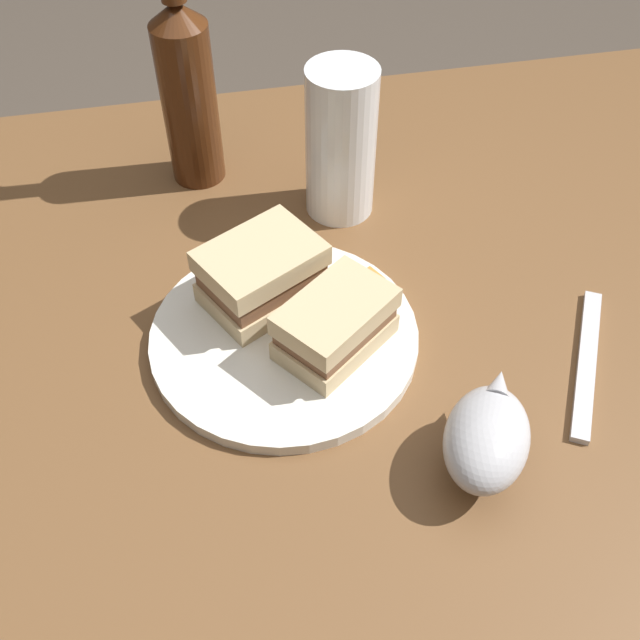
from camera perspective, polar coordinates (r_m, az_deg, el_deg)
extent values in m
plane|color=#4C4238|center=(1.39, 1.51, -22.64)|extent=(6.00, 6.00, 0.00)
cube|color=brown|center=(1.04, 1.95, -15.59)|extent=(1.18, 0.92, 0.78)
cylinder|color=silver|center=(0.70, -2.76, -1.28)|extent=(0.25, 0.25, 0.01)
cube|color=#CCB284|center=(0.68, 1.18, -1.31)|extent=(0.12, 0.12, 0.02)
cube|color=brown|center=(0.67, 1.20, -0.35)|extent=(0.12, 0.11, 0.01)
cube|color=#CCB284|center=(0.65, 1.22, 0.66)|extent=(0.12, 0.12, 0.02)
cube|color=#CCB284|center=(0.72, -4.41, 2.37)|extent=(0.13, 0.12, 0.02)
cube|color=brown|center=(0.71, -4.50, 3.54)|extent=(0.12, 0.11, 0.02)
cube|color=#CCB284|center=(0.69, -4.60, 4.76)|extent=(0.13, 0.12, 0.02)
cube|color=gold|center=(0.71, -0.06, 1.00)|extent=(0.05, 0.02, 0.02)
cube|color=#B77F33|center=(0.72, 3.29, 2.41)|extent=(0.04, 0.04, 0.02)
cube|color=#B77F33|center=(0.71, 3.33, 1.47)|extent=(0.05, 0.04, 0.02)
cube|color=gold|center=(0.72, -1.36, 2.25)|extent=(0.04, 0.03, 0.02)
cylinder|color=white|center=(0.80, 1.61, 13.40)|extent=(0.07, 0.07, 0.17)
cylinder|color=#C67014|center=(0.82, 1.57, 11.84)|extent=(0.07, 0.07, 0.11)
cylinder|color=#B7B7BC|center=(0.64, 12.19, -10.42)|extent=(0.04, 0.04, 0.02)
ellipsoid|color=#B7B7BC|center=(0.61, 12.66, -8.88)|extent=(0.11, 0.12, 0.05)
ellipsoid|color=#381E0F|center=(0.60, 12.76, -8.55)|extent=(0.09, 0.10, 0.02)
cone|color=#B7B7BC|center=(0.63, 13.56, -4.87)|extent=(0.04, 0.04, 0.02)
cylinder|color=#47230F|center=(0.86, -9.96, 15.91)|extent=(0.06, 0.06, 0.18)
cone|color=#47230F|center=(0.81, -10.99, 22.15)|extent=(0.06, 0.06, 0.02)
cube|color=silver|center=(0.73, 19.79, -3.05)|extent=(0.10, 0.17, 0.01)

